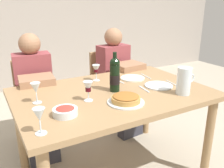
{
  "coord_description": "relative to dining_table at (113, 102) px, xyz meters",
  "views": [
    {
      "loc": [
        -0.89,
        -1.56,
        1.43
      ],
      "look_at": [
        0.0,
        0.02,
        0.82
      ],
      "focal_mm": 39.08,
      "sensor_mm": 36.0,
      "label": 1
    }
  ],
  "objects": [
    {
      "name": "spoon_right_setting",
      "position": [
        0.17,
        0.2,
        0.09
      ],
      "size": [
        0.03,
        0.16,
        0.0
      ],
      "primitive_type": "cube",
      "rotation": [
        0.0,
        0.0,
        1.66
      ],
      "color": "silver",
      "rests_on": "dining_table"
    },
    {
      "name": "fork_left_setting",
      "position": [
        0.24,
        -0.08,
        0.09
      ],
      "size": [
        0.03,
        0.16,
        0.0
      ],
      "primitive_type": "cube",
      "rotation": [
        0.0,
        0.0,
        1.45
      ],
      "color": "silver",
      "rests_on": "dining_table"
    },
    {
      "name": "back_wall",
      "position": [
        0.0,
        2.69,
        0.73
      ],
      "size": [
        8.0,
        0.1,
        2.8
      ],
      "primitive_type": "cube",
      "color": "#A3998E",
      "rests_on": "ground"
    },
    {
      "name": "wine_glass_centre",
      "position": [
        -0.24,
        -0.08,
        0.19
      ],
      "size": [
        0.07,
        0.07,
        0.14
      ],
      "color": "silver",
      "rests_on": "dining_table"
    },
    {
      "name": "knife_left_setting",
      "position": [
        0.54,
        -0.08,
        0.09
      ],
      "size": [
        0.03,
        0.18,
        0.0
      ],
      "primitive_type": "cube",
      "rotation": [
        0.0,
        0.0,
        1.44
      ],
      "color": "silver",
      "rests_on": "dining_table"
    },
    {
      "name": "chair_left",
      "position": [
        -0.44,
        0.89,
        -0.17
      ],
      "size": [
        0.44,
        0.44,
        0.87
      ],
      "rotation": [
        0.0,
        0.0,
        3.04
      ],
      "color": "#9E7A51",
      "rests_on": "ground"
    },
    {
      "name": "water_pitcher",
      "position": [
        0.44,
        -0.31,
        0.18
      ],
      "size": [
        0.16,
        0.11,
        0.21
      ],
      "color": "silver",
      "rests_on": "dining_table"
    },
    {
      "name": "salad_bowl",
      "position": [
        -0.47,
        -0.22,
        0.12
      ],
      "size": [
        0.16,
        0.16,
        0.06
      ],
      "color": "silver",
      "rests_on": "dining_table"
    },
    {
      "name": "diner_left",
      "position": [
        -0.46,
        0.66,
        -0.05
      ],
      "size": [
        0.37,
        0.53,
        1.16
      ],
      "rotation": [
        0.0,
        0.0,
        3.04
      ],
      "color": "#8E3D42",
      "rests_on": "ground"
    },
    {
      "name": "knife_right_setting",
      "position": [
        0.47,
        0.2,
        0.09
      ],
      "size": [
        0.03,
        0.18,
        0.0
      ],
      "primitive_type": "cube",
      "rotation": [
        0.0,
        0.0,
        1.45
      ],
      "color": "silver",
      "rests_on": "dining_table"
    },
    {
      "name": "diner_right",
      "position": [
        0.46,
        0.67,
        -0.05
      ],
      "size": [
        0.36,
        0.53,
        1.16
      ],
      "rotation": [
        0.0,
        0.0,
        3.23
      ],
      "color": "#8E3D42",
      "rests_on": "ground"
    },
    {
      "name": "baked_tart",
      "position": [
        -0.03,
        -0.24,
        0.12
      ],
      "size": [
        0.26,
        0.26,
        0.06
      ],
      "color": "silver",
      "rests_on": "dining_table"
    },
    {
      "name": "dinner_plate_left_setting",
      "position": [
        0.39,
        -0.08,
        0.1
      ],
      "size": [
        0.23,
        0.23,
        0.01
      ],
      "primitive_type": "cylinder",
      "color": "silver",
      "rests_on": "dining_table"
    },
    {
      "name": "wine_glass_spare",
      "position": [
        0.01,
        0.32,
        0.19
      ],
      "size": [
        0.07,
        0.07,
        0.14
      ],
      "color": "silver",
      "rests_on": "dining_table"
    },
    {
      "name": "wine_glass_left_diner",
      "position": [
        -0.65,
        -0.37,
        0.2
      ],
      "size": [
        0.07,
        0.07,
        0.15
      ],
      "color": "silver",
      "rests_on": "dining_table"
    },
    {
      "name": "dinner_plate_right_setting",
      "position": [
        0.32,
        0.2,
        0.1
      ],
      "size": [
        0.22,
        0.22,
        0.01
      ],
      "primitive_type": "cylinder",
      "color": "silver",
      "rests_on": "dining_table"
    },
    {
      "name": "chair_right",
      "position": [
        0.44,
        0.91,
        -0.17
      ],
      "size": [
        0.43,
        0.43,
        0.87
      ],
      "rotation": [
        0.0,
        0.0,
        3.23
      ],
      "color": "#9E7A51",
      "rests_on": "ground"
    },
    {
      "name": "wine_glass_right_diner",
      "position": [
        -0.57,
        0.06,
        0.2
      ],
      "size": [
        0.07,
        0.07,
        0.15
      ],
      "color": "silver",
      "rests_on": "dining_table"
    },
    {
      "name": "dining_table",
      "position": [
        0.0,
        0.0,
        0.0
      ],
      "size": [
        1.5,
        1.0,
        0.76
      ],
      "color": "#9E7A51",
      "rests_on": "ground"
    },
    {
      "name": "wine_bottle",
      "position": [
        0.02,
        0.01,
        0.23
      ],
      "size": [
        0.08,
        0.08,
        0.31
      ],
      "color": "black",
      "rests_on": "dining_table"
    }
  ]
}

